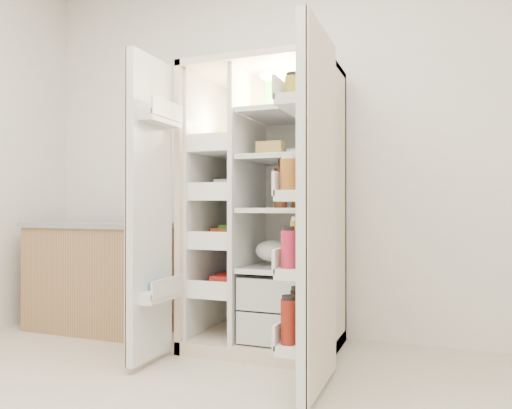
% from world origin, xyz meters
% --- Properties ---
extents(wall_back, '(4.00, 0.02, 2.70)m').
position_xyz_m(wall_back, '(0.00, 2.00, 1.35)').
color(wall_back, white).
rests_on(wall_back, floor).
extents(refrigerator, '(0.92, 0.70, 1.80)m').
position_xyz_m(refrigerator, '(-0.02, 1.65, 0.74)').
color(refrigerator, beige).
rests_on(refrigerator, floor).
extents(freezer_door, '(0.15, 0.40, 1.72)m').
position_xyz_m(freezer_door, '(-0.53, 1.05, 0.89)').
color(freezer_door, silver).
rests_on(freezer_door, floor).
extents(fridge_door, '(0.17, 0.58, 1.72)m').
position_xyz_m(fridge_door, '(0.45, 0.96, 0.87)').
color(fridge_door, silver).
rests_on(fridge_door, floor).
extents(kitchen_counter, '(1.08, 0.58, 0.79)m').
position_xyz_m(kitchen_counter, '(-1.30, 1.62, 0.39)').
color(kitchen_counter, '#9E7B4F').
rests_on(kitchen_counter, floor).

